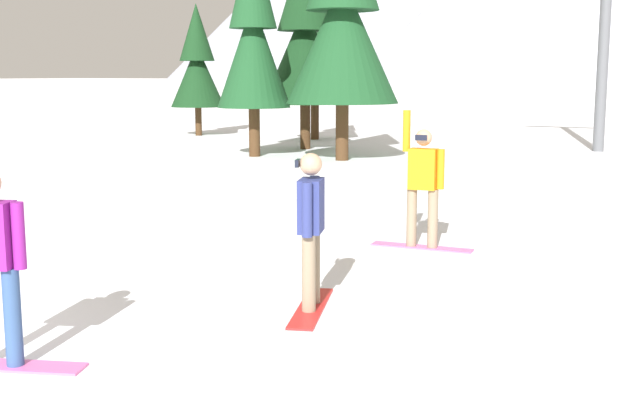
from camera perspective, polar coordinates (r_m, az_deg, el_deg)
snowboarder_midground at (r=8.59m, az=-0.65°, el=-2.00°), size 0.79×1.55×1.72m
snowboarder_background at (r=11.72m, az=7.37°, el=1.16°), size 1.53×0.42×2.03m
pine_tree_leaning at (r=27.44m, az=-1.08°, el=11.67°), size 2.90×2.90×7.02m
pine_tree_twin at (r=24.97m, az=-4.81°, el=11.75°), size 2.27×2.27×6.91m
pine_tree_slender at (r=31.46m, az=-0.38°, el=10.79°), size 2.41×2.41×6.49m
pine_tree_short at (r=23.79m, az=1.63°, el=12.98°), size 3.32×3.32×7.70m
pine_tree_broad at (r=33.90m, az=-8.79°, el=9.60°), size 2.24×2.24×5.44m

